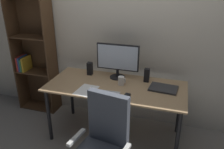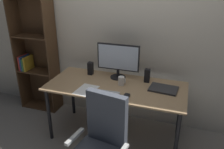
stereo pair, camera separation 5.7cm
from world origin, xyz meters
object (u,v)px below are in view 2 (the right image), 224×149
object	(u,v)px
laptop	(163,89)
speaker_right	(147,76)
coffee_mug	(121,81)
bookshelf	(36,54)
keyboard	(106,93)
desk	(116,91)
monitor	(118,59)
mouse	(126,96)
speaker_left	(91,68)

from	to	relation	value
laptop	speaker_right	bearing A→B (deg)	151.20
coffee_mug	speaker_right	xyz separation A→B (m)	(0.28, 0.19, 0.03)
bookshelf	keyboard	bearing A→B (deg)	-24.44
desk	bookshelf	distance (m)	1.45
keyboard	coffee_mug	size ratio (longest dim) A/B	2.72
monitor	laptop	xyz separation A→B (m)	(0.61, -0.16, -0.25)
mouse	speaker_left	distance (m)	0.79
keyboard	laptop	distance (m)	0.67
mouse	bookshelf	distance (m)	1.70
monitor	bookshelf	xyz separation A→B (m)	(-1.33, 0.14, -0.12)
mouse	bookshelf	size ratio (longest dim) A/B	0.05
desk	laptop	world-z (taller)	laptop
keyboard	coffee_mug	world-z (taller)	coffee_mug
coffee_mug	bookshelf	bearing A→B (deg)	166.93
desk	speaker_left	size ratio (longest dim) A/B	9.86
speaker_left	bookshelf	bearing A→B (deg)	171.20
monitor	speaker_left	xyz separation A→B (m)	(-0.38, -0.01, -0.17)
desk	mouse	xyz separation A→B (m)	(0.20, -0.25, 0.09)
coffee_mug	bookshelf	distance (m)	1.48
coffee_mug	laptop	size ratio (longest dim) A/B	0.33
mouse	speaker_right	world-z (taller)	speaker_right
monitor	keyboard	world-z (taller)	monitor
speaker_left	bookshelf	size ratio (longest dim) A/B	0.10
speaker_left	monitor	bearing A→B (deg)	1.18
speaker_left	bookshelf	world-z (taller)	bookshelf
mouse	laptop	size ratio (longest dim) A/B	0.30
coffee_mug	monitor	bearing A→B (deg)	117.82
speaker_right	keyboard	bearing A→B (deg)	-128.89
keyboard	speaker_right	xyz separation A→B (m)	(0.37, 0.46, 0.08)
coffee_mug	laptop	bearing A→B (deg)	3.50
laptop	speaker_left	distance (m)	1.00
speaker_left	speaker_right	world-z (taller)	same
mouse	keyboard	bearing A→B (deg)	-174.30
keyboard	speaker_right	size ratio (longest dim) A/B	1.71
coffee_mug	speaker_left	xyz separation A→B (m)	(-0.48, 0.19, 0.03)
desk	bookshelf	world-z (taller)	bookshelf
desk	speaker_left	xyz separation A→B (m)	(-0.43, 0.23, 0.16)
keyboard	speaker_right	distance (m)	0.60
desk	speaker_right	distance (m)	0.44
monitor	speaker_right	bearing A→B (deg)	-1.18
coffee_mug	desk	bearing A→B (deg)	-143.11
laptop	bookshelf	size ratio (longest dim) A/B	0.18
coffee_mug	bookshelf	world-z (taller)	bookshelf
speaker_right	bookshelf	size ratio (longest dim) A/B	0.10
desk	mouse	bearing A→B (deg)	-51.62
speaker_left	mouse	bearing A→B (deg)	-37.29
keyboard	bookshelf	xyz separation A→B (m)	(-1.34, 0.61, 0.13)
bookshelf	speaker_right	bearing A→B (deg)	-4.90
desk	coffee_mug	bearing A→B (deg)	36.89
coffee_mug	laptop	world-z (taller)	coffee_mug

